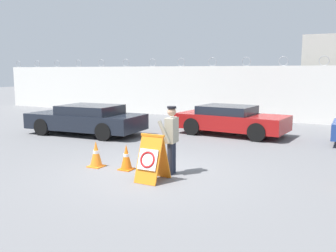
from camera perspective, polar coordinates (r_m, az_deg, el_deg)
name	(u,v)px	position (r m, az deg, el deg)	size (l,w,h in m)	color
ground_plane	(154,172)	(9.49, -2.08, -7.07)	(90.00, 90.00, 0.00)	slate
perimeter_wall	(263,93)	(19.65, 14.31, 4.85)	(36.00, 0.30, 3.23)	silver
barricade_sign	(152,158)	(8.66, -2.49, -4.89)	(0.61, 0.77, 1.10)	orange
security_guard	(171,137)	(9.14, 0.54, -1.69)	(0.37, 0.63, 1.68)	#232838
traffic_cone_mid	(126,157)	(9.72, -6.37, -4.75)	(0.35, 0.35, 0.67)	orange
traffic_cone_far	(96,154)	(10.13, -10.91, -4.22)	(0.38, 0.38, 0.70)	orange
parked_car_front_coupe	(87,119)	(15.27, -12.29, 1.02)	(4.76, 2.26, 1.18)	black
parked_car_rear_sedan	(231,120)	(15.04, 9.58, 0.95)	(4.39, 2.19, 1.16)	black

